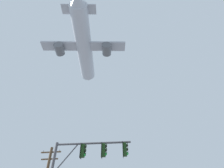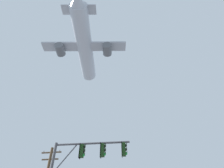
% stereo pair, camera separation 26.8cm
% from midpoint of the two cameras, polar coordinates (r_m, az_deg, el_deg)
% --- Properties ---
extents(signal_pole_near, '(5.62, 0.59, 6.53)m').
position_cam_midpoint_polar(signal_pole_near, '(13.57, -9.96, -23.76)').
color(signal_pole_near, '#4C4C51').
rests_on(signal_pole_near, ground).
extents(airplane, '(19.13, 24.76, 6.74)m').
position_cam_midpoint_polar(airplane, '(42.52, -9.19, 11.73)').
color(airplane, '#B7BCC6').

